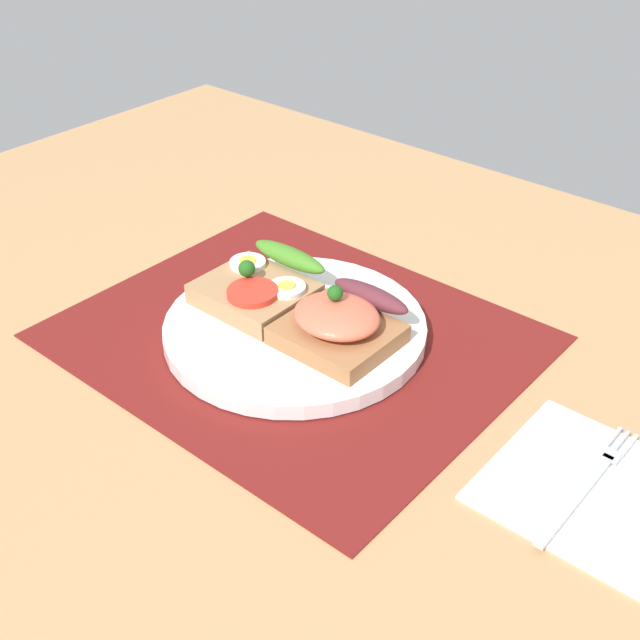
% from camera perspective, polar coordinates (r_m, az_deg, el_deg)
% --- Properties ---
extents(ground_plane, '(1.20, 0.90, 0.03)m').
position_cam_1_polar(ground_plane, '(0.77, -1.70, -2.18)').
color(ground_plane, tan).
extents(placemat, '(0.40, 0.34, 0.00)m').
position_cam_1_polar(placemat, '(0.76, -1.72, -1.12)').
color(placemat, maroon).
rests_on(placemat, ground_plane).
extents(plate, '(0.24, 0.24, 0.01)m').
position_cam_1_polar(plate, '(0.76, -1.74, -0.58)').
color(plate, white).
rests_on(plate, placemat).
extents(sandwich_egg_tomato, '(0.10, 0.10, 0.04)m').
position_cam_1_polar(sandwich_egg_tomato, '(0.78, -4.08, 2.37)').
color(sandwich_egg_tomato, '#A77C53').
rests_on(sandwich_egg_tomato, plate).
extents(sandwich_salmon, '(0.10, 0.10, 0.05)m').
position_cam_1_polar(sandwich_salmon, '(0.72, 1.49, -0.14)').
color(sandwich_salmon, '#9E6940').
rests_on(sandwich_salmon, plate).
extents(napkin, '(0.14, 0.14, 0.01)m').
position_cam_1_polar(napkin, '(0.64, 18.33, -10.97)').
color(napkin, white).
rests_on(napkin, ground_plane).
extents(fork, '(0.02, 0.15, 0.00)m').
position_cam_1_polar(fork, '(0.64, 18.20, -10.53)').
color(fork, '#B7B7BC').
rests_on(fork, napkin).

